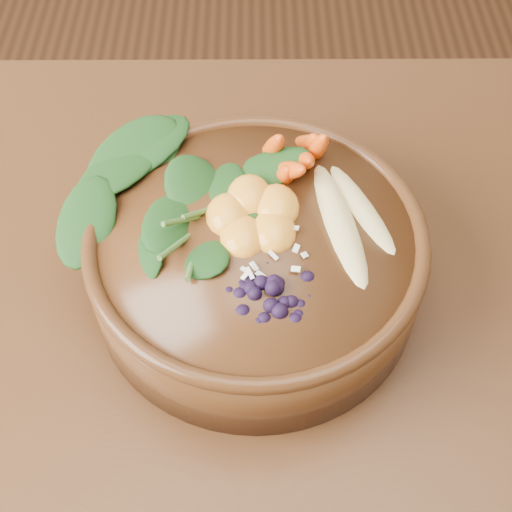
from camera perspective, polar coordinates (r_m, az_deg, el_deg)
dining_table at (r=0.78m, az=11.49°, el=-11.38°), size 1.60×0.90×0.75m
stoneware_bowl at (r=0.69m, az=-0.00°, el=-0.50°), size 0.37×0.37×0.09m
kale_heap at (r=0.67m, az=-5.28°, el=6.63°), size 0.24×0.22×0.05m
carrot_cluster at (r=0.69m, az=3.27°, el=10.23°), size 0.08×0.08×0.09m
banana_halves at (r=0.66m, az=7.72°, el=4.09°), size 0.10×0.18×0.03m
mandarin_cluster at (r=0.65m, az=-0.16°, el=4.05°), size 0.11×0.12×0.04m
blueberry_pile at (r=0.60m, az=1.58°, el=-1.71°), size 0.17×0.14×0.04m
coconut_flakes at (r=0.64m, az=0.59°, el=0.51°), size 0.11×0.10×0.01m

